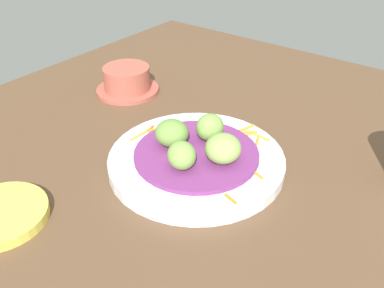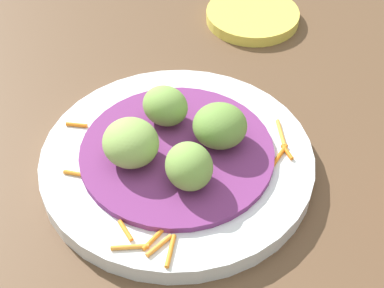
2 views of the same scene
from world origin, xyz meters
The scene contains 10 objects.
table_surface centered at (0.00, 0.00, 1.00)cm, with size 110.00×110.00×2.00cm, color brown.
main_plate centered at (0.54, -4.37, 2.96)cm, with size 26.90×26.90×1.92cm, color silver.
cabbage_bed centered at (0.54, -4.37, 4.26)cm, with size 18.99×18.99×0.67cm, color #702D6B.
carrot_garnish centered at (-4.61, -4.13, 4.12)cm, with size 18.87×22.11×0.40cm.
guac_scoop_left centered at (1.11, -8.66, 6.64)cm, with size 5.28×5.12×4.09cm, color olive.
guac_scoop_center centered at (4.82, -3.79, 6.60)cm, with size 4.72×4.08×4.00cm, color #759E47.
guac_scoop_right centered at (-0.04, -0.09, 6.71)cm, with size 5.50×5.27×4.24cm, color #84A851.
guac_scoop_back centered at (-3.75, -4.95, 6.70)cm, with size 4.29×4.76×4.20cm, color #759E47.
side_plate_small centered at (25.41, -17.66, 2.72)cm, with size 12.22×12.22×1.43cm, color #E0CC4C.
terracotta_bowl centered at (-11.76, -31.08, 4.42)cm, with size 12.72×12.72×5.34cm.
Camera 1 is at (42.87, 26.80, 40.45)cm, focal length 39.38 mm.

